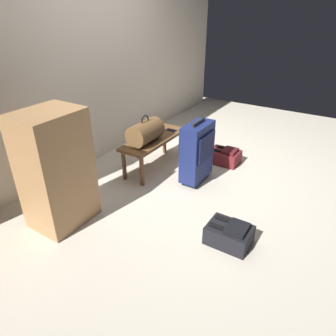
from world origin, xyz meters
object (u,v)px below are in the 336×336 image
at_px(backpack_maroon, 225,156).
at_px(duffel_bag_brown, 145,132).
at_px(bench, 154,142).
at_px(side_cabinet, 56,170).
at_px(backpack_dark, 229,234).
at_px(suitcase_upright_navy, 197,151).
at_px(cell_phone, 171,130).

bearing_deg(backpack_maroon, duffel_bag_brown, 137.20).
relative_size(bench, side_cabinet, 0.91).
relative_size(backpack_dark, backpack_maroon, 1.00).
height_order(suitcase_upright_navy, backpack_maroon, suitcase_upright_navy).
distance_m(duffel_bag_brown, backpack_dark, 1.58).
xyz_separation_m(backpack_dark, backpack_maroon, (1.42, 0.65, 0.00)).
height_order(bench, duffel_bag_brown, duffel_bag_brown).
relative_size(duffel_bag_brown, suitcase_upright_navy, 0.59).
height_order(duffel_bag_brown, backpack_dark, duffel_bag_brown).
relative_size(bench, backpack_dark, 2.63).
xyz_separation_m(bench, duffel_bag_brown, (-0.17, -0.00, 0.20)).
xyz_separation_m(suitcase_upright_navy, backpack_dark, (-0.81, -0.75, -0.29)).
distance_m(cell_phone, backpack_maroon, 0.78).
bearing_deg(bench, backpack_maroon, -49.89).
height_order(suitcase_upright_navy, side_cabinet, side_cabinet).
distance_m(suitcase_upright_navy, side_cabinet, 1.55).
bearing_deg(backpack_maroon, cell_phone, 112.84).
xyz_separation_m(bench, cell_phone, (0.32, -0.05, 0.07)).
bearing_deg(suitcase_upright_navy, backpack_maroon, -9.31).
bearing_deg(suitcase_upright_navy, bench, 88.49).
distance_m(bench, duffel_bag_brown, 0.26).
relative_size(suitcase_upright_navy, side_cabinet, 0.68).
bearing_deg(side_cabinet, cell_phone, -6.14).
bearing_deg(duffel_bag_brown, suitcase_upright_navy, -75.94).
bearing_deg(backpack_dark, bench, 58.82).
height_order(cell_phone, backpack_maroon, cell_phone).
height_order(cell_phone, suitcase_upright_navy, suitcase_upright_navy).
relative_size(backpack_maroon, side_cabinet, 0.35).
relative_size(cell_phone, side_cabinet, 0.13).
height_order(bench, cell_phone, cell_phone).
xyz_separation_m(suitcase_upright_navy, side_cabinet, (-1.35, 0.74, 0.17)).
height_order(cell_phone, backpack_dark, cell_phone).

